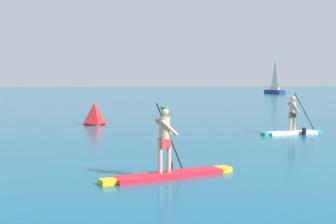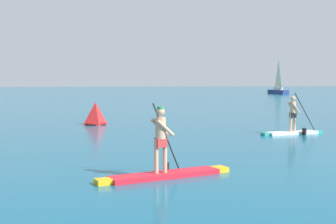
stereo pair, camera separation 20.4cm
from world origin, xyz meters
name	(u,v)px [view 1 (the left image)]	position (x,y,z in m)	size (l,w,h in m)	color
paddleboarder_near_left	(168,164)	(-7.76, -0.41, 0.34)	(3.56, 1.27, 1.86)	red
paddleboarder_mid_center	(292,126)	(-0.06, 7.25, 0.35)	(3.11, 0.90, 1.93)	white
race_marker_buoy	(95,115)	(-8.49, 13.94, 0.56)	(1.22, 1.22, 1.25)	red
sailboat_right_horizon	(274,89)	(31.11, 69.89, 1.01)	(1.73, 5.93, 7.69)	navy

